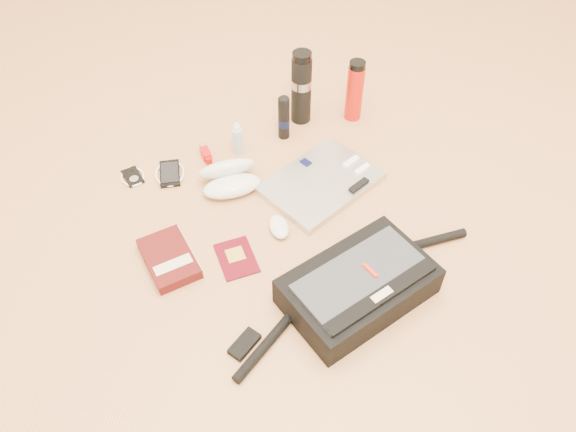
# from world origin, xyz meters

# --- Properties ---
(ground) EXTENTS (4.00, 4.00, 0.00)m
(ground) POSITION_xyz_m (0.00, 0.00, 0.00)
(ground) COLOR tan
(ground) RESTS_ON ground
(messenger_bag) EXTENTS (0.79, 0.29, 0.11)m
(messenger_bag) POSITION_xyz_m (0.05, -0.26, 0.05)
(messenger_bag) COLOR black
(messenger_bag) RESTS_ON ground
(laptop) EXTENTS (0.41, 0.34, 0.03)m
(laptop) POSITION_xyz_m (0.18, 0.15, 0.01)
(laptop) COLOR #B3B3B5
(laptop) RESTS_ON ground
(book) EXTENTS (0.13, 0.20, 0.04)m
(book) POSITION_xyz_m (-0.35, 0.08, 0.02)
(book) COLOR #410C0B
(book) RESTS_ON ground
(passport) EXTENTS (0.12, 0.15, 0.01)m
(passport) POSITION_xyz_m (-0.18, 0.01, 0.00)
(passport) COLOR #49030E
(passport) RESTS_ON ground
(mouse) EXTENTS (0.07, 0.10, 0.03)m
(mouse) POSITION_xyz_m (-0.03, 0.05, 0.02)
(mouse) COLOR silver
(mouse) RESTS_ON ground
(sunglasses_case) EXTENTS (0.21, 0.18, 0.11)m
(sunglasses_case) POSITION_xyz_m (-0.08, 0.28, 0.04)
(sunglasses_case) COLOR silver
(sunglasses_case) RESTS_ON ground
(ipod) EXTENTS (0.08, 0.09, 0.01)m
(ipod) POSITION_xyz_m (-0.35, 0.46, 0.00)
(ipod) COLOR black
(ipod) RESTS_ON ground
(phone) EXTENTS (0.12, 0.13, 0.01)m
(phone) POSITION_xyz_m (-0.23, 0.42, 0.01)
(phone) COLOR black
(phone) RESTS_ON ground
(inhaler) EXTENTS (0.03, 0.10, 0.03)m
(inhaler) POSITION_xyz_m (-0.10, 0.45, 0.01)
(inhaler) COLOR #B20A0F
(inhaler) RESTS_ON ground
(spray_bottle) EXTENTS (0.04, 0.04, 0.12)m
(spray_bottle) POSITION_xyz_m (0.01, 0.42, 0.05)
(spray_bottle) COLOR #97BACE
(spray_bottle) RESTS_ON ground
(aerosol_can) EXTENTS (0.05, 0.05, 0.17)m
(aerosol_can) POSITION_xyz_m (0.18, 0.42, 0.08)
(aerosol_can) COLOR black
(aerosol_can) RESTS_ON ground
(thermos_black) EXTENTS (0.08, 0.08, 0.27)m
(thermos_black) POSITION_xyz_m (0.28, 0.48, 0.14)
(thermos_black) COLOR black
(thermos_black) RESTS_ON ground
(thermos_red) EXTENTS (0.08, 0.08, 0.23)m
(thermos_red) POSITION_xyz_m (0.45, 0.41, 0.11)
(thermos_red) COLOR #BA150C
(thermos_red) RESTS_ON ground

